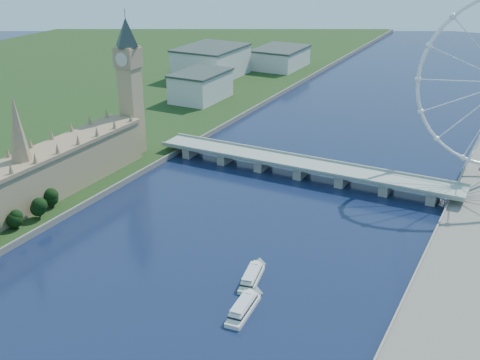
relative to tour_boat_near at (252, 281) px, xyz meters
The scene contains 6 objects.
parliament_range 158.58m from the tour_boat_near, behind, with size 24.00×200.00×70.00m.
big_ben 206.71m from the tour_boat_near, 143.48° to the left, with size 20.02×20.02×110.00m.
westminster_bridge 141.69m from the tour_boat_near, 101.93° to the left, with size 220.00×22.00×9.50m.
city_skyline 399.04m from the tour_boat_near, 88.57° to the left, with size 505.00×280.00×32.00m.
tour_boat_near is the anchor object (origin of this frame).
tour_boat_far 26.49m from the tour_boat_near, 71.92° to the right, with size 7.62×29.83×6.59m, color silver, non-canonical shape.
Camera 1 is at (141.10, -66.29, 162.10)m, focal length 45.00 mm.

